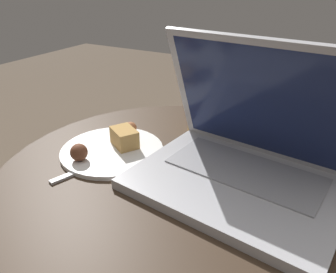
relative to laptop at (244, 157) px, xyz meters
name	(u,v)px	position (x,y,z in m)	size (l,w,h in m)	color
table	(179,235)	(-0.11, -0.03, -0.21)	(0.70, 0.70, 0.53)	#515156
laptop	(244,157)	(0.00, 0.00, 0.00)	(0.38, 0.30, 0.25)	#B2B2B7
beer_glass	(202,94)	(-0.15, 0.14, 0.05)	(0.06, 0.06, 0.20)	gold
snack_plate	(113,147)	(-0.27, -0.02, -0.04)	(0.21, 0.21, 0.05)	white
fork	(97,164)	(-0.27, -0.08, -0.05)	(0.07, 0.16, 0.00)	silver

